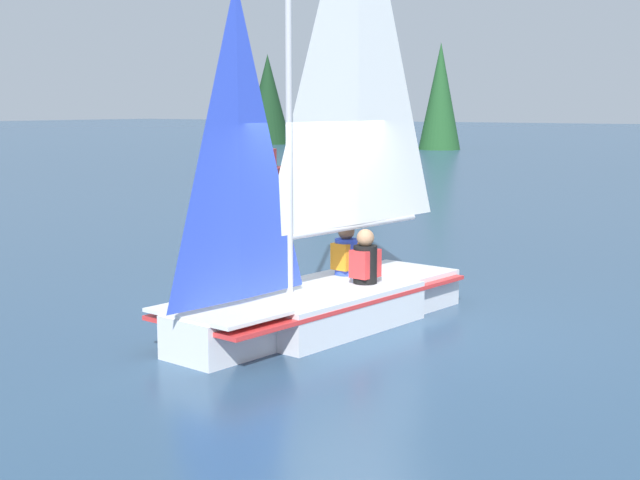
{
  "coord_description": "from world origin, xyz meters",
  "views": [
    {
      "loc": [
        -5.84,
        8.91,
        2.68
      ],
      "look_at": [
        0.0,
        0.0,
        1.08
      ],
      "focal_mm": 50.0,
      "sensor_mm": 36.0,
      "label": 1
    }
  ],
  "objects_px": {
    "sailor_helm": "(365,272)",
    "sailor_crew": "(346,263)",
    "sailboat_main": "(324,254)",
    "motorboat_distant": "(250,170)"
  },
  "relations": [
    {
      "from": "sailor_helm",
      "to": "sailor_crew",
      "type": "xyz_separation_m",
      "value": [
        0.5,
        -0.36,
        0.01
      ]
    },
    {
      "from": "sailboat_main",
      "to": "sailor_helm",
      "type": "distance_m",
      "value": 0.65
    },
    {
      "from": "sailboat_main",
      "to": "sailor_helm",
      "type": "xyz_separation_m",
      "value": [
        -0.28,
        -0.52,
        -0.27
      ]
    },
    {
      "from": "sailor_helm",
      "to": "sailor_crew",
      "type": "height_order",
      "value": "sailor_crew"
    },
    {
      "from": "sailboat_main",
      "to": "sailor_helm",
      "type": "bearing_deg",
      "value": 158.96
    },
    {
      "from": "sailboat_main",
      "to": "motorboat_distant",
      "type": "xyz_separation_m",
      "value": [
        13.95,
        -16.6,
        -0.51
      ]
    },
    {
      "from": "sailboat_main",
      "to": "motorboat_distant",
      "type": "distance_m",
      "value": 21.69
    },
    {
      "from": "sailor_crew",
      "to": "motorboat_distant",
      "type": "bearing_deg",
      "value": -131.76
    },
    {
      "from": "sailor_helm",
      "to": "sailboat_main",
      "type": "bearing_deg",
      "value": -21.04
    },
    {
      "from": "sailor_helm",
      "to": "motorboat_distant",
      "type": "height_order",
      "value": "sailor_helm"
    }
  ]
}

